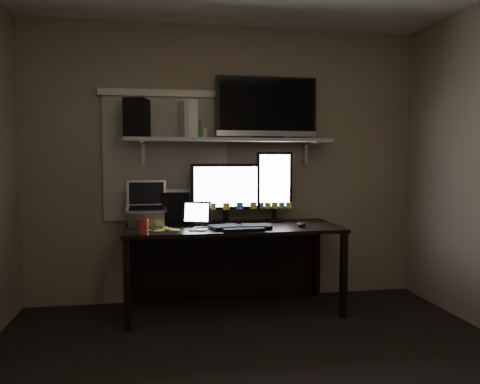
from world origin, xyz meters
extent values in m
plane|color=#746653|center=(0.00, 1.80, 1.25)|extent=(3.60, 0.00, 3.60)
cube|color=#BAB6A7|center=(-0.55, 1.79, 1.30)|extent=(1.10, 0.02, 1.10)
cube|color=black|center=(0.00, 1.43, 0.71)|extent=(1.80, 0.75, 0.03)
cube|color=black|center=(0.00, 1.78, 0.35)|extent=(1.80, 0.02, 0.70)
cube|color=black|center=(-0.86, 1.09, 0.35)|extent=(0.05, 0.05, 0.70)
cube|color=black|center=(0.86, 1.09, 0.35)|extent=(0.05, 0.05, 0.70)
cube|color=black|center=(-0.86, 1.76, 0.35)|extent=(0.05, 0.05, 0.70)
cube|color=black|center=(0.86, 1.76, 0.35)|extent=(0.05, 0.05, 0.70)
cube|color=#AFB0AA|center=(0.00, 1.62, 1.46)|extent=(1.80, 0.35, 0.03)
cube|color=black|center=(-0.04, 1.57, 1.00)|extent=(0.62, 0.13, 0.54)
cube|color=black|center=(0.41, 1.64, 1.05)|extent=(0.32, 0.07, 0.64)
cube|color=black|center=(0.04, 1.26, 0.75)|extent=(0.52, 0.24, 0.03)
ellipsoid|color=black|center=(0.55, 1.28, 0.75)|extent=(0.08, 0.12, 0.04)
cube|color=white|center=(-0.29, 1.27, 0.74)|extent=(0.19, 0.22, 0.01)
cube|color=black|center=(-0.31, 1.46, 0.84)|extent=(0.26, 0.18, 0.21)
cube|color=black|center=(-0.48, 1.65, 0.88)|extent=(0.24, 0.11, 0.30)
cube|color=#A9AAAE|center=(-0.72, 1.51, 0.92)|extent=(0.34, 0.28, 0.38)
cylinder|color=maroon|center=(-0.74, 1.13, 0.79)|extent=(0.08, 0.08, 0.12)
cube|color=black|center=(0.34, 1.67, 1.75)|extent=(0.92, 0.18, 0.55)
cube|color=silver|center=(-0.36, 1.65, 1.64)|extent=(0.15, 0.28, 0.32)
cube|color=black|center=(-0.79, 1.64, 1.64)|extent=(0.23, 0.25, 0.33)
camera|label=1|loc=(-0.61, -2.46, 1.29)|focal=35.00mm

